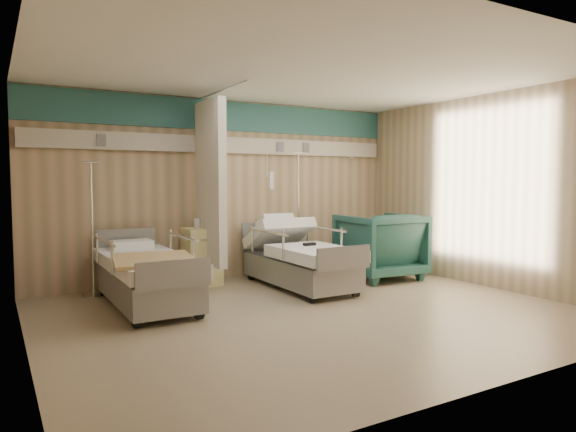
{
  "coord_description": "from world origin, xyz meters",
  "views": [
    {
      "loc": [
        -3.24,
        -4.96,
        1.55
      ],
      "look_at": [
        -0.0,
        0.6,
        1.1
      ],
      "focal_mm": 32.0,
      "sensor_mm": 36.0,
      "label": 1
    }
  ],
  "objects_px": {
    "bedside_cabinet": "(202,256)",
    "iv_stand_right": "(298,249)",
    "bed_left": "(147,281)",
    "visitor_armchair": "(380,246)",
    "iv_stand_left": "(93,269)",
    "bed_right": "(300,266)"
  },
  "relations": [
    {
      "from": "iv_stand_right",
      "to": "iv_stand_left",
      "type": "height_order",
      "value": "iv_stand_right"
    },
    {
      "from": "bed_left",
      "to": "visitor_armchair",
      "type": "bearing_deg",
      "value": -0.68
    },
    {
      "from": "bed_right",
      "to": "bedside_cabinet",
      "type": "height_order",
      "value": "bedside_cabinet"
    },
    {
      "from": "iv_stand_right",
      "to": "iv_stand_left",
      "type": "xyz_separation_m",
      "value": [
        -3.21,
        -0.03,
        -0.04
      ]
    },
    {
      "from": "bed_right",
      "to": "visitor_armchair",
      "type": "bearing_deg",
      "value": -1.7
    },
    {
      "from": "bedside_cabinet",
      "to": "visitor_armchair",
      "type": "relative_size",
      "value": 0.74
    },
    {
      "from": "bed_left",
      "to": "iv_stand_left",
      "type": "height_order",
      "value": "iv_stand_left"
    },
    {
      "from": "bed_left",
      "to": "iv_stand_right",
      "type": "relative_size",
      "value": 1.07
    },
    {
      "from": "visitor_armchair",
      "to": "iv_stand_right",
      "type": "xyz_separation_m",
      "value": [
        -0.93,
        0.96,
        -0.11
      ]
    },
    {
      "from": "visitor_armchair",
      "to": "iv_stand_left",
      "type": "xyz_separation_m",
      "value": [
        -4.14,
        0.93,
        -0.15
      ]
    },
    {
      "from": "iv_stand_right",
      "to": "iv_stand_left",
      "type": "distance_m",
      "value": 3.21
    },
    {
      "from": "bedside_cabinet",
      "to": "iv_stand_right",
      "type": "xyz_separation_m",
      "value": [
        1.68,
        0.02,
        -0.01
      ]
    },
    {
      "from": "bed_left",
      "to": "bedside_cabinet",
      "type": "distance_m",
      "value": 1.39
    },
    {
      "from": "bedside_cabinet",
      "to": "iv_stand_left",
      "type": "distance_m",
      "value": 1.53
    },
    {
      "from": "bed_right",
      "to": "iv_stand_right",
      "type": "relative_size",
      "value": 1.07
    },
    {
      "from": "bedside_cabinet",
      "to": "iv_stand_right",
      "type": "bearing_deg",
      "value": 0.53
    },
    {
      "from": "bed_left",
      "to": "visitor_armchair",
      "type": "height_order",
      "value": "visitor_armchair"
    },
    {
      "from": "bedside_cabinet",
      "to": "bed_right",
      "type": "bearing_deg",
      "value": -38.05
    },
    {
      "from": "bedside_cabinet",
      "to": "iv_stand_right",
      "type": "distance_m",
      "value": 1.68
    },
    {
      "from": "bedside_cabinet",
      "to": "iv_stand_left",
      "type": "relative_size",
      "value": 0.47
    },
    {
      "from": "bedside_cabinet",
      "to": "iv_stand_left",
      "type": "bearing_deg",
      "value": -179.54
    },
    {
      "from": "visitor_armchair",
      "to": "iv_stand_right",
      "type": "bearing_deg",
      "value": -41.68
    }
  ]
}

